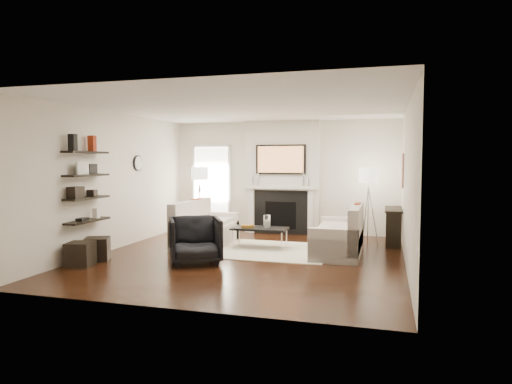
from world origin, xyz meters
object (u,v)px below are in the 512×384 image
(loveseat_left_base, at_px, (206,236))
(ottoman_near, at_px, (97,249))
(coffee_table, at_px, (260,229))
(lamp_right_shade, at_px, (369,175))
(loveseat_right_base, at_px, (338,243))
(armchair, at_px, (195,238))
(lamp_left_shade, at_px, (200,173))

(loveseat_left_base, height_order, ottoman_near, loveseat_left_base)
(coffee_table, distance_m, lamp_right_shade, 2.60)
(lamp_right_shade, xyz_separation_m, ottoman_near, (-4.52, -3.03, -1.25))
(loveseat_right_base, distance_m, lamp_right_shade, 1.88)
(lamp_right_shade, bearing_deg, loveseat_right_base, -110.34)
(loveseat_right_base, bearing_deg, armchair, -148.02)
(loveseat_left_base, xyz_separation_m, ottoman_near, (-1.33, -1.80, -0.01))
(coffee_table, bearing_deg, loveseat_right_base, -4.73)
(coffee_table, distance_m, ottoman_near, 3.08)
(coffee_table, xyz_separation_m, armchair, (-0.72, -1.55, 0.03))
(loveseat_left_base, distance_m, armchair, 1.60)
(loveseat_left_base, xyz_separation_m, armchair, (0.43, -1.52, 0.22))
(coffee_table, distance_m, armchair, 1.71)
(coffee_table, bearing_deg, armchair, -114.79)
(loveseat_left_base, bearing_deg, lamp_right_shade, 20.98)
(armchair, bearing_deg, coffee_table, 36.54)
(lamp_left_shade, distance_m, lamp_right_shade, 3.90)
(loveseat_left_base, bearing_deg, loveseat_right_base, -2.14)
(ottoman_near, bearing_deg, loveseat_right_base, 22.88)
(lamp_left_shade, bearing_deg, ottoman_near, -101.13)
(coffee_table, bearing_deg, lamp_left_shade, 144.43)
(coffee_table, bearing_deg, loveseat_left_base, -178.58)
(lamp_left_shade, distance_m, ottoman_near, 3.45)
(coffee_table, relative_size, lamp_left_shade, 2.75)
(loveseat_right_base, relative_size, ottoman_near, 4.50)
(coffee_table, height_order, ottoman_near, coffee_table)
(loveseat_left_base, relative_size, loveseat_right_base, 1.00)
(coffee_table, bearing_deg, lamp_right_shade, 30.25)
(lamp_left_shade, relative_size, ottoman_near, 1.00)
(armchair, distance_m, lamp_left_shade, 3.25)
(lamp_left_shade, bearing_deg, lamp_right_shade, -1.86)
(armchair, height_order, lamp_left_shade, lamp_left_shade)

